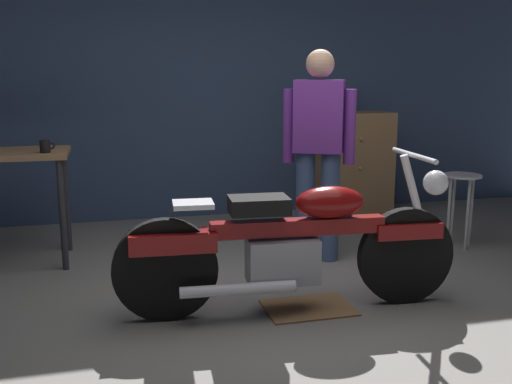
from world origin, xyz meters
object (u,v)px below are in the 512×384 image
person_standing (318,146)px  mug_black_matte (45,146)px  wooden_dresser (351,165)px  shop_stool (462,191)px  motorcycle (293,243)px

person_standing → mug_black_matte: bearing=18.0°
person_standing → wooden_dresser: size_ratio=1.52×
person_standing → mug_black_matte: person_standing is taller
person_standing → mug_black_matte: 2.09m
person_standing → shop_stool: (1.33, 0.02, -0.43)m
motorcycle → shop_stool: motorcycle is taller
person_standing → wooden_dresser: bearing=-96.3°
motorcycle → person_standing: 1.20m
wooden_dresser → person_standing: bearing=-123.4°
shop_stool → wooden_dresser: wooden_dresser is taller
wooden_dresser → mug_black_matte: 3.09m
motorcycle → wooden_dresser: (1.37, 2.25, 0.10)m
shop_stool → wooden_dresser: (-0.48, 1.26, 0.05)m
wooden_dresser → mug_black_matte: (-2.91, -0.95, 0.40)m
wooden_dresser → shop_stool: bearing=-69.0°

